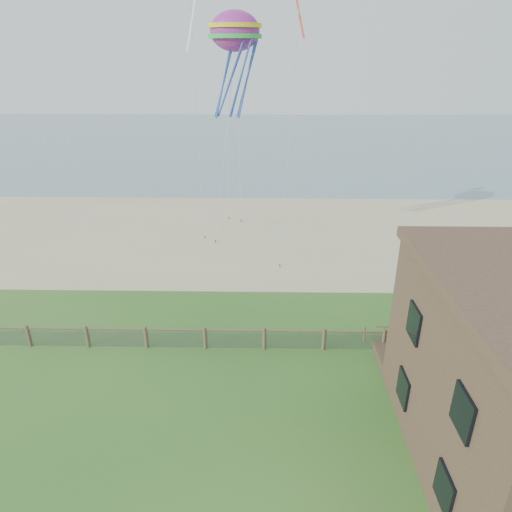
{
  "coord_description": "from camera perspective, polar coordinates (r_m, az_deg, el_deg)",
  "views": [
    {
      "loc": [
        -0.05,
        -13.25,
        13.86
      ],
      "look_at": [
        -0.46,
        8.0,
        4.29
      ],
      "focal_mm": 32.0,
      "sensor_mm": 36.0,
      "label": 1
    }
  ],
  "objects": [
    {
      "name": "sand_beach",
      "position": [
        37.87,
        1.09,
        2.79
      ],
      "size": [
        72.0,
        20.0,
        0.02
      ],
      "primitive_type": "cube",
      "color": "tan",
      "rests_on": "ground"
    },
    {
      "name": "octopus_kite",
      "position": [
        30.38,
        -2.6,
        23.04
      ],
      "size": [
        3.9,
        3.39,
        6.71
      ],
      "primitive_type": null,
      "rotation": [
        0.0,
        0.0,
        0.4
      ],
      "color": "red"
    },
    {
      "name": "picnic_table",
      "position": [
        23.71,
        18.08,
        -11.84
      ],
      "size": [
        1.96,
        1.64,
        0.72
      ],
      "primitive_type": null,
      "rotation": [
        0.0,
        0.0,
        0.22
      ],
      "color": "brown",
      "rests_on": "ground"
    },
    {
      "name": "ground",
      "position": [
        19.17,
        0.98,
        -22.04
      ],
      "size": [
        160.0,
        160.0,
        0.0
      ],
      "primitive_type": "plane",
      "color": "#26581E",
      "rests_on": "ground"
    },
    {
      "name": "chainlink_fence",
      "position": [
        23.4,
        1.04,
        -10.42
      ],
      "size": [
        36.2,
        0.2,
        1.25
      ],
      "primitive_type": null,
      "color": "#4C362B",
      "rests_on": "ground"
    },
    {
      "name": "ocean",
      "position": [
        80.45,
        1.14,
        14.33
      ],
      "size": [
        160.0,
        68.0,
        0.02
      ],
      "primitive_type": "cube",
      "color": "slate",
      "rests_on": "ground"
    },
    {
      "name": "kite_white",
      "position": [
        30.55,
        -8.22,
        28.6
      ],
      "size": [
        2.33,
        1.97,
        3.25
      ],
      "primitive_type": null,
      "rotation": [
        0.44,
        0.0,
        1.1
      ],
      "color": "white"
    },
    {
      "name": "kite_red",
      "position": [
        25.09,
        5.52,
        29.25
      ],
      "size": [
        1.68,
        1.97,
        2.59
      ],
      "primitive_type": null,
      "rotation": [
        0.44,
        0.0,
        0.49
      ],
      "color": "#E54428"
    }
  ]
}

